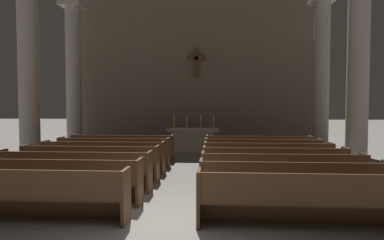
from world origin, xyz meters
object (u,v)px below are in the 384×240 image
Objects in this scene: pew_left_row_2 at (53,181)px; pew_left_row_4 at (90,163)px; column_right_second at (358,68)px; candlestick_inner_left at (187,124)px; pew_right_row_2 at (293,184)px; column_left_second at (29,71)px; pew_right_row_3 at (282,173)px; column_left_third at (74,79)px; pew_left_row_1 at (24,194)px; pew_left_row_6 at (114,152)px; pew_left_row_5 at (103,157)px; altar at (194,139)px; pew_right_row_5 at (268,158)px; pew_right_row_7 at (258,149)px; pew_left_row_3 at (74,171)px; pew_right_row_1 at (308,200)px; pew_right_row_4 at (274,165)px; pew_right_row_6 at (262,153)px; candlestick_inner_right at (201,124)px; candlestick_outer_left at (174,124)px; pew_left_row_7 at (123,148)px; column_right_third at (321,78)px; candlestick_outer_right at (213,124)px.

pew_left_row_4 is (0.00, 2.11, 0.00)m from pew_left_row_2.
candlestick_inner_left is at bearing 150.94° from column_right_second.
pew_right_row_2 is (4.89, -2.11, 0.00)m from pew_left_row_4.
column_right_second is (7.95, 2.43, 2.73)m from pew_left_row_4.
pew_left_row_2 is at bearing -56.00° from column_left_second.
column_left_third is (-7.95, 7.19, 2.73)m from pew_right_row_3.
pew_left_row_6 is (0.00, 5.27, 0.00)m from pew_left_row_1.
pew_left_row_5 is 1.00× the size of pew_right_row_2.
pew_left_row_1 is 1.68× the size of altar.
pew_right_row_5 and pew_right_row_7 have the same top height.
pew_left_row_6 is at bearing -177.65° from column_right_second.
column_left_second reaches higher than pew_left_row_1.
pew_right_row_2 is 6.12m from column_right_second.
pew_left_row_5 is at bearing 147.11° from pew_right_row_2.
pew_right_row_3 is 6.18× the size of candlestick_inner_left.
pew_left_row_3 and pew_right_row_1 have the same top height.
column_right_second is at bearing 38.47° from pew_right_row_4.
pew_left_row_1 is at bearing -132.85° from pew_right_row_6.
candlestick_inner_right is (2.74, 5.66, 0.72)m from pew_left_row_4.
column_left_third reaches higher than candlestick_outer_left.
pew_left_row_7 and pew_right_row_6 have the same top height.
candlestick_outer_left is (-6.35, -0.48, -2.01)m from column_right_third.
pew_left_row_4 and pew_left_row_7 have the same top height.
pew_left_row_3 is 0.56× the size of column_left_third.
pew_right_row_7 is 4.17m from column_right_second.
pew_right_row_1 is (4.89, -2.11, 0.00)m from pew_left_row_3.
pew_left_row_1 is 1.00× the size of pew_right_row_5.
altar is (-2.44, 8.82, 0.06)m from pew_right_row_1.
pew_right_row_4 is at bearing -90.00° from pew_right_row_6.
column_right_third is at bearing 5.23° from candlestick_inner_right.
pew_right_row_7 is at bearing -37.19° from candlestick_outer_left.
pew_right_row_1 is 0.56× the size of column_right_third.
pew_left_row_4 is 1.00× the size of pew_left_row_7.
pew_left_row_2 is at bearing -133.96° from column_right_third.
pew_right_row_4 is 1.05m from pew_right_row_5.
candlestick_inner_left is at bearing 109.45° from pew_right_row_2.
pew_left_row_2 is 6.18× the size of candlestick_outer_right.
candlestick_outer_left is (-6.35, 3.23, -2.01)m from column_right_second.
pew_right_row_5 is at bearing -65.05° from candlestick_inner_right.
candlestick_inner_left is (-2.74, 8.82, 0.72)m from pew_right_row_1.
pew_right_row_1 is (4.89, -3.16, 0.00)m from pew_left_row_4.
column_left_third is at bearing 175.71° from candlestick_outer_right.
candlestick_outer_left is at bearing 142.81° from pew_right_row_7.
pew_left_row_2 is 7.96m from candlestick_outer_left.
pew_left_row_5 is at bearing 90.00° from pew_left_row_2.
candlestick_outer_left and candlestick_inner_left have the same top height.
pew_right_row_1 and pew_right_row_7 have the same top height.
candlestick_outer_right is at bearing 47.17° from pew_left_row_6.
pew_left_row_6 is 5.32m from pew_right_row_4.
column_right_third is 6.14m from altar.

